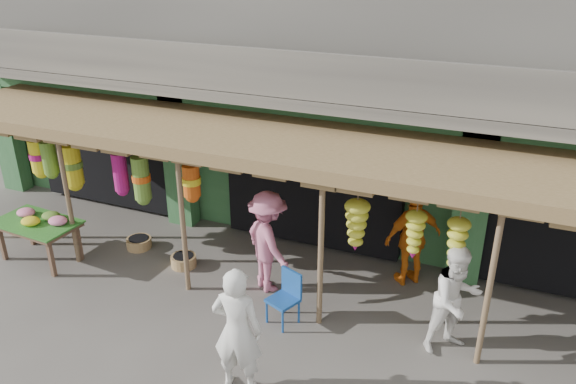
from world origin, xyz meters
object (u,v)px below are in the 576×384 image
at_px(person_right, 456,300).
at_px(person_front, 237,331).
at_px(blue_chair, 286,294).
at_px(person_shopper, 268,242).
at_px(flower_table, 38,224).
at_px(person_vendor, 413,237).

bearing_deg(person_right, person_front, 174.40).
xyz_separation_m(person_front, person_right, (2.61, 1.99, -0.08)).
bearing_deg(blue_chair, person_shopper, 153.50).
relative_size(flower_table, person_vendor, 0.91).
relative_size(blue_chair, person_vendor, 0.49).
distance_m(blue_chair, person_shopper, 1.11).
bearing_deg(person_right, blue_chair, 144.93).
bearing_deg(person_front, blue_chair, -99.04).
relative_size(person_front, person_shopper, 1.03).
distance_m(flower_table, person_shopper, 4.56).
xyz_separation_m(blue_chair, person_front, (-0.03, -1.64, 0.45)).
relative_size(flower_table, person_shopper, 0.90).
distance_m(person_front, person_right, 3.29).
relative_size(person_right, person_vendor, 0.95).
bearing_deg(flower_table, person_right, 7.10).
distance_m(person_front, person_vendor, 3.94).
height_order(flower_table, person_front, person_front).
bearing_deg(person_vendor, blue_chair, 9.52).
relative_size(person_front, person_vendor, 1.04).
height_order(person_vendor, person_shopper, person_shopper).
bearing_deg(blue_chair, person_vendor, 72.21).
height_order(flower_table, person_vendor, person_vendor).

